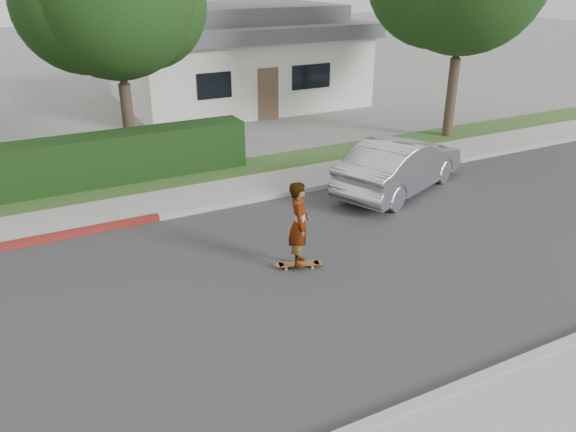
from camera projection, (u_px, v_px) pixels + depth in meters
name	position (u px, v px, depth m)	size (l,w,h in m)	color
ground	(166.00, 312.00, 10.30)	(120.00, 120.00, 0.00)	slate
road	(166.00, 312.00, 10.30)	(60.00, 8.00, 0.01)	#2D2D30
curb_far	(118.00, 225.00, 13.60)	(60.00, 0.20, 0.15)	#9E9E99
sidewalk_far	(111.00, 212.00, 14.33)	(60.00, 1.60, 0.12)	gray
planting_strip	(99.00, 192.00, 15.64)	(60.00, 1.60, 0.10)	#2D4C1E
tree_center	(112.00, 0.00, 16.38)	(5.66, 4.84, 7.44)	#33261C
house	(234.00, 55.00, 25.78)	(10.60, 8.60, 4.30)	beige
skateboard	(299.00, 264.00, 11.78)	(1.05, 0.55, 0.10)	gold
skateboarder	(299.00, 224.00, 11.40)	(0.66, 0.44, 1.82)	white
car_silver	(400.00, 165.00, 15.62)	(1.61, 4.61, 1.52)	#AEB0B6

